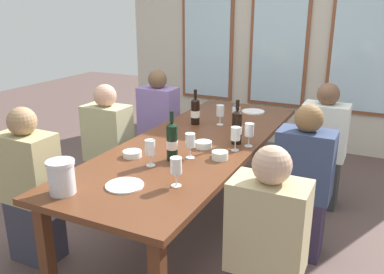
% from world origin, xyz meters
% --- Properties ---
extents(ground_plane, '(12.00, 12.00, 0.00)m').
position_xyz_m(ground_plane, '(0.00, 0.00, 0.00)').
color(ground_plane, brown).
extents(back_wall_with_windows, '(4.14, 0.10, 2.90)m').
position_xyz_m(back_wall_with_windows, '(0.00, 2.37, 1.45)').
color(back_wall_with_windows, beige).
rests_on(back_wall_with_windows, ground).
extents(dining_table, '(0.94, 2.62, 0.74)m').
position_xyz_m(dining_table, '(0.00, 0.00, 0.67)').
color(dining_table, '#5A301B').
rests_on(dining_table, ground).
extents(white_plate_0, '(0.22, 0.22, 0.01)m').
position_xyz_m(white_plate_0, '(0.12, 1.03, 0.74)').
color(white_plate_0, white).
rests_on(white_plate_0, dining_table).
extents(white_plate_1, '(0.22, 0.22, 0.01)m').
position_xyz_m(white_plate_1, '(-0.02, -0.91, 0.74)').
color(white_plate_1, white).
rests_on(white_plate_1, dining_table).
extents(metal_pitcher, '(0.16, 0.16, 0.19)m').
position_xyz_m(metal_pitcher, '(-0.27, -1.14, 0.84)').
color(metal_pitcher, silver).
rests_on(metal_pitcher, dining_table).
extents(wine_bottle_0, '(0.08, 0.08, 0.31)m').
position_xyz_m(wine_bottle_0, '(-0.20, 0.41, 0.86)').
color(wine_bottle_0, black).
rests_on(wine_bottle_0, dining_table).
extents(wine_bottle_1, '(0.08, 0.08, 0.34)m').
position_xyz_m(wine_bottle_1, '(0.03, -0.43, 0.87)').
color(wine_bottle_1, black).
rests_on(wine_bottle_1, dining_table).
extents(wine_bottle_2, '(0.08, 0.08, 0.33)m').
position_xyz_m(wine_bottle_2, '(0.30, 0.07, 0.87)').
color(wine_bottle_2, black).
rests_on(wine_bottle_2, dining_table).
extents(tasting_bowl_0, '(0.12, 0.12, 0.05)m').
position_xyz_m(tasting_bowl_0, '(0.12, -0.11, 0.76)').
color(tasting_bowl_0, white).
rests_on(tasting_bowl_0, dining_table).
extents(tasting_bowl_1, '(0.11, 0.11, 0.05)m').
position_xyz_m(tasting_bowl_1, '(0.31, -0.28, 0.77)').
color(tasting_bowl_1, white).
rests_on(tasting_bowl_1, dining_table).
extents(tasting_bowl_2, '(0.13, 0.13, 0.04)m').
position_xyz_m(tasting_bowl_2, '(-0.24, -0.50, 0.76)').
color(tasting_bowl_2, white).
rests_on(tasting_bowl_2, dining_table).
extents(water_bottle, '(0.06, 0.06, 0.24)m').
position_xyz_m(water_bottle, '(0.21, 0.30, 0.85)').
color(water_bottle, white).
rests_on(water_bottle, dining_table).
extents(wine_glass_0, '(0.07, 0.07, 0.17)m').
position_xyz_m(wine_glass_0, '(0.25, -0.78, 0.86)').
color(wine_glass_0, white).
rests_on(wine_glass_0, dining_table).
extents(wine_glass_1, '(0.07, 0.07, 0.17)m').
position_xyz_m(wine_glass_1, '(0.34, -0.07, 0.86)').
color(wine_glass_1, white).
rests_on(wine_glass_1, dining_table).
extents(wine_glass_2, '(0.07, 0.07, 0.17)m').
position_xyz_m(wine_glass_2, '(-0.05, -0.58, 0.86)').
color(wine_glass_2, white).
rests_on(wine_glass_2, dining_table).
extents(wine_glass_3, '(0.07, 0.07, 0.17)m').
position_xyz_m(wine_glass_3, '(0.00, 0.48, 0.86)').
color(wine_glass_3, white).
rests_on(wine_glass_3, dining_table).
extents(wine_glass_4, '(0.07, 0.07, 0.17)m').
position_xyz_m(wine_glass_4, '(0.12, -0.35, 0.86)').
color(wine_glass_4, white).
rests_on(wine_glass_4, dining_table).
extents(wine_glass_5, '(0.07, 0.07, 0.17)m').
position_xyz_m(wine_glass_5, '(0.40, 0.06, 0.86)').
color(wine_glass_5, white).
rests_on(wine_glass_5, dining_table).
extents(seated_person_0, '(0.38, 0.24, 1.11)m').
position_xyz_m(seated_person_0, '(-0.82, 0.83, 0.53)').
color(seated_person_0, '#2A2737').
rests_on(seated_person_0, ground).
extents(seated_person_1, '(0.38, 0.24, 1.11)m').
position_xyz_m(seated_person_1, '(0.82, 0.85, 0.53)').
color(seated_person_1, '#313331').
rests_on(seated_person_1, ground).
extents(seated_person_2, '(0.38, 0.24, 1.11)m').
position_xyz_m(seated_person_2, '(-0.82, -0.02, 0.53)').
color(seated_person_2, '#393244').
rests_on(seated_person_2, ground).
extents(seated_person_3, '(0.38, 0.24, 1.11)m').
position_xyz_m(seated_person_3, '(0.82, 0.01, 0.53)').
color(seated_person_3, '#312740').
rests_on(seated_person_3, ground).
extents(seated_person_4, '(0.38, 0.24, 1.11)m').
position_xyz_m(seated_person_4, '(-0.82, -0.88, 0.53)').
color(seated_person_4, '#363543').
rests_on(seated_person_4, ground).
extents(seated_person_5, '(0.38, 0.24, 1.11)m').
position_xyz_m(seated_person_5, '(0.82, -0.90, 0.53)').
color(seated_person_5, '#342541').
rests_on(seated_person_5, ground).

